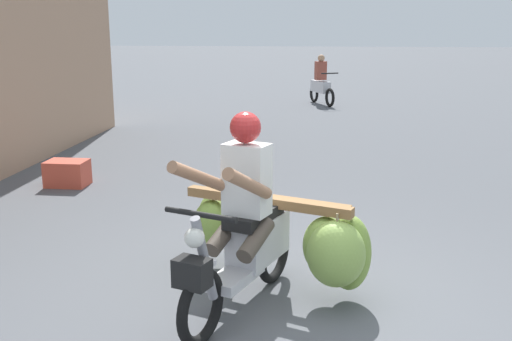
% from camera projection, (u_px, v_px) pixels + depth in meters
% --- Properties ---
extents(ground_plane, '(120.00, 120.00, 0.00)m').
position_uv_depth(ground_plane, '(297.00, 307.00, 4.82)').
color(ground_plane, '#56595E').
extents(motorbike_main_loaded, '(1.69, 1.99, 1.58)m').
position_uv_depth(motorbike_main_loaded, '(274.00, 235.00, 4.90)').
color(motorbike_main_loaded, black).
rests_on(motorbike_main_loaded, ground).
extents(motorbike_distant_ahead_left, '(0.81, 1.51, 1.40)m').
position_uv_depth(motorbike_distant_ahead_left, '(321.00, 84.00, 17.01)').
color(motorbike_distant_ahead_left, black).
rests_on(motorbike_distant_ahead_left, ground).
extents(produce_crate, '(0.56, 0.40, 0.36)m').
position_uv_depth(produce_crate, '(67.00, 173.00, 8.43)').
color(produce_crate, '#CC4C38').
rests_on(produce_crate, ground).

